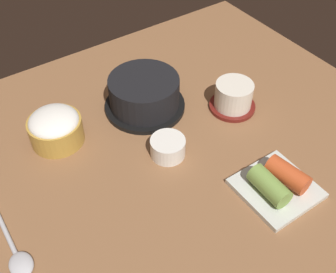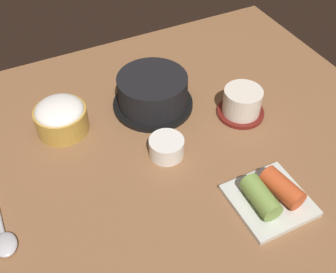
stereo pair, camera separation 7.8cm
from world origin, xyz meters
The scene contains 7 objects.
dining_table centered at (0.00, 0.00, 1.00)cm, with size 100.00×76.00×2.00cm, color brown.
stone_pot centered at (4.58, 10.59, 5.77)cm, with size 17.15×17.15×7.44cm.
rice_bowl centered at (-14.80, 11.97, 5.50)cm, with size 10.44×10.44×6.90cm.
tea_cup_with_saucer centered at (20.04, -0.38, 5.04)cm, with size 9.90×9.90×6.20cm.
banchan_cup_center centered at (0.99, -3.41, 3.98)cm, with size 6.70×6.70×3.70cm.
kimchi_plate centered at (11.88, -21.38, 3.80)cm, with size 12.67×12.67×4.66cm.
spoon centered at (-30.47, -7.30, 2.61)cm, with size 3.60×19.17×1.35cm.
Camera 1 is at (-29.03, -47.43, 60.45)cm, focal length 43.98 mm.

